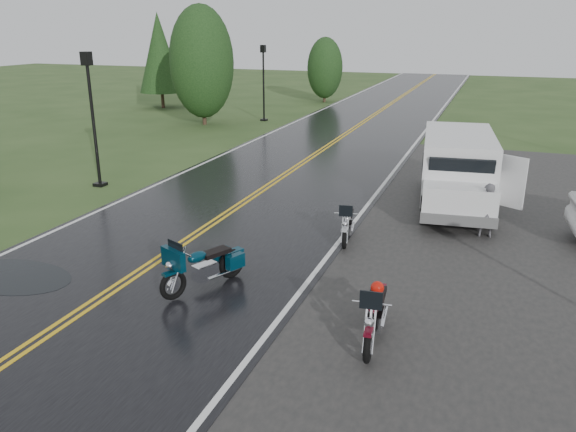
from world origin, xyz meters
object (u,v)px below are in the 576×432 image
at_px(motorcycle_silver, 345,230).
at_px(van_white, 427,185).
at_px(motorcycle_teal, 172,274).
at_px(motorcycle_red, 369,332).
at_px(person_at_van, 487,211).
at_px(lamp_post_near_left, 93,120).
at_px(lamp_post_far_left, 264,83).

height_order(motorcycle_silver, van_white, van_white).
xyz_separation_m(motorcycle_silver, van_white, (1.62, 2.87, 0.59)).
bearing_deg(motorcycle_teal, motorcycle_red, 13.21).
xyz_separation_m(motorcycle_silver, person_at_van, (3.28, 2.24, 0.19)).
bearing_deg(van_white, motorcycle_teal, -127.96).
xyz_separation_m(motorcycle_teal, van_white, (4.20, 6.79, 0.51)).
bearing_deg(motorcycle_silver, motorcycle_teal, -133.41).
height_order(lamp_post_near_left, lamp_post_far_left, lamp_post_near_left).
xyz_separation_m(motorcycle_red, motorcycle_teal, (-4.24, 0.84, 0.01)).
relative_size(motorcycle_silver, lamp_post_near_left, 0.40).
xyz_separation_m(lamp_post_near_left, lamp_post_far_left, (-0.12, 15.50, -0.12)).
bearing_deg(lamp_post_far_left, person_at_van, -50.90).
height_order(motorcycle_silver, lamp_post_far_left, lamp_post_far_left).
distance_m(motorcycle_red, lamp_post_near_left, 13.86).
bearing_deg(person_at_van, motorcycle_red, 65.49).
bearing_deg(person_at_van, motorcycle_teal, 34.98).
height_order(motorcycle_red, motorcycle_teal, motorcycle_teal).
bearing_deg(lamp_post_far_left, motorcycle_teal, -71.94).
height_order(person_at_van, lamp_post_near_left, lamp_post_near_left).
height_order(van_white, person_at_van, van_white).
height_order(motorcycle_red, lamp_post_near_left, lamp_post_near_left).
distance_m(motorcycle_teal, person_at_van, 8.51).
bearing_deg(lamp_post_far_left, motorcycle_silver, -61.83).
bearing_deg(motorcycle_silver, lamp_post_far_left, 108.11).
height_order(motorcycle_teal, person_at_van, person_at_van).
bearing_deg(motorcycle_red, motorcycle_teal, 163.92).
bearing_deg(lamp_post_near_left, lamp_post_far_left, 90.44).
distance_m(lamp_post_near_left, lamp_post_far_left, 15.50).
xyz_separation_m(motorcycle_red, lamp_post_near_left, (-11.41, 7.68, 1.72)).
height_order(van_white, lamp_post_far_left, lamp_post_far_left).
distance_m(motorcycle_silver, lamp_post_far_left, 20.96).
distance_m(motorcycle_teal, lamp_post_near_left, 10.06).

